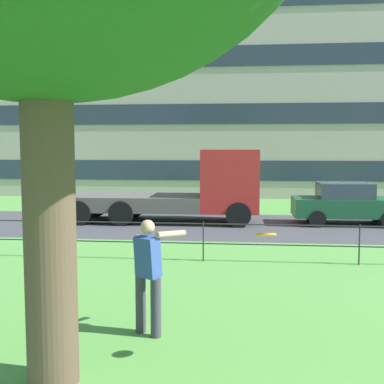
% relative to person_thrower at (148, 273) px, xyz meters
% --- Properties ---
extents(street_strip, '(80.00, 6.14, 0.01)m').
position_rel_person_thrower_xyz_m(street_strip, '(2.31, 10.68, -0.96)').
color(street_strip, '#424247').
rests_on(street_strip, ground).
extents(park_fence, '(34.24, 0.04, 1.00)m').
position_rel_person_thrower_xyz_m(park_fence, '(2.31, 5.01, -0.30)').
color(park_fence, '#232328').
rests_on(park_fence, ground).
extents(person_thrower, '(0.78, 0.65, 1.78)m').
position_rel_person_thrower_xyz_m(person_thrower, '(0.00, 0.00, 0.00)').
color(person_thrower, '#383842').
rests_on(person_thrower, ground).
extents(frisbee, '(0.31, 0.31, 0.09)m').
position_rel_person_thrower_xyz_m(frisbee, '(1.72, -1.05, 0.80)').
color(frisbee, orange).
extents(flatbed_truck_center, '(7.34, 2.53, 2.75)m').
position_rel_person_thrower_xyz_m(flatbed_truck_center, '(-0.60, 11.41, 0.25)').
color(flatbed_truck_center, '#B22323').
rests_on(flatbed_truck_center, ground).
extents(car_dark_green_far_left, '(4.04, 1.88, 1.54)m').
position_rel_person_thrower_xyz_m(car_dark_green_far_left, '(5.18, 11.50, -0.19)').
color(car_dark_green_far_left, '#194C2D').
rests_on(car_dark_green_far_left, ground).
extents(apartment_building_background, '(28.99, 15.64, 15.76)m').
position_rel_person_thrower_xyz_m(apartment_building_background, '(-1.41, 27.91, 6.92)').
color(apartment_building_background, '#ADA393').
rests_on(apartment_building_background, ground).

